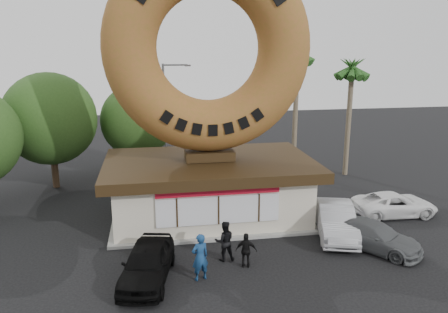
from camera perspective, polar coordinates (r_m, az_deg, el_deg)
name	(u,v)px	position (r m, az deg, el deg)	size (l,w,h in m)	color
ground	(229,269)	(19.22, 0.70, -14.49)	(90.00, 90.00, 0.00)	black
donut_shop	(210,187)	(23.96, -1.87, -3.94)	(11.20, 7.20, 3.80)	beige
giant_donut	(209,48)	(22.78, -2.03, 13.94)	(10.65, 10.65, 2.71)	brown
tree_west	(50,119)	(30.61, -21.79, 4.59)	(6.00, 6.00, 7.65)	#473321
tree_mid	(137,121)	(32.02, -11.28, 4.59)	(5.20, 5.20, 6.63)	#473321
palm_near	(298,58)	(32.36, 9.59, 12.59)	(2.60, 2.60, 9.75)	#726651
palm_far	(352,72)	(32.34, 16.38, 10.57)	(2.60, 2.60, 8.75)	#726651
street_lamp	(166,112)	(32.94, -7.53, 5.82)	(2.11, 0.20, 8.00)	#59595E
person_left	(200,257)	(18.04, -3.15, -12.98)	(0.73, 0.48, 1.99)	navy
person_center	(225,241)	(19.55, 0.07, -10.98)	(0.89, 0.69, 1.82)	black
person_right	(246,250)	(19.05, 2.92, -12.16)	(0.91, 0.38, 1.56)	black
car_black	(147,262)	(18.37, -10.00, -13.48)	(1.80, 4.48, 1.53)	black
car_silver	(336,220)	(22.73, 14.38, -8.03)	(1.69, 4.85, 1.60)	#A1A2A6
car_grey	(374,236)	(21.83, 18.95, -9.77)	(1.80, 4.44, 1.29)	#5B5E60
car_white	(395,204)	(26.35, 21.38, -5.82)	(2.14, 4.64, 1.29)	white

